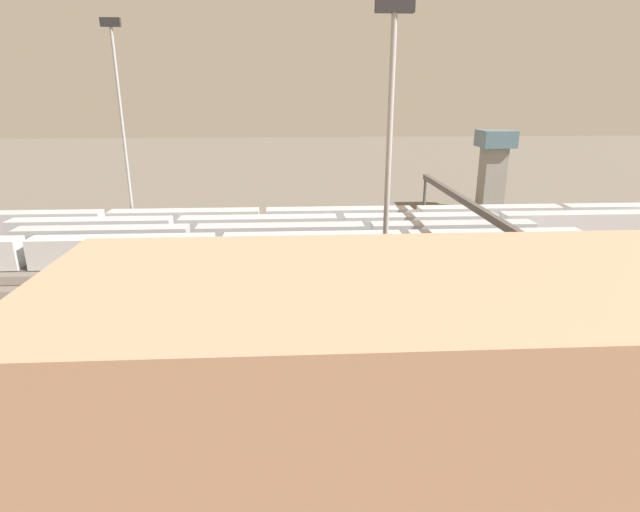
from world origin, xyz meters
TOP-DOWN VIEW (x-y plane):
  - ground_plane at (0.00, 0.00)m, footprint 400.00×400.00m
  - track_bed_0 at (0.00, -17.50)m, footprint 140.00×2.80m
  - track_bed_1 at (0.00, -12.50)m, footprint 140.00×2.80m
  - track_bed_2 at (0.00, -7.50)m, footprint 140.00×2.80m
  - track_bed_3 at (0.00, -2.50)m, footprint 140.00×2.80m
  - track_bed_4 at (0.00, 2.50)m, footprint 140.00×2.80m
  - track_bed_5 at (0.00, 7.50)m, footprint 140.00×2.80m
  - track_bed_6 at (0.00, 12.50)m, footprint 140.00×2.80m
  - track_bed_7 at (0.00, 17.50)m, footprint 140.00×2.80m
  - train_on_track_3 at (12.53, -2.50)m, footprint 95.60×3.00m
  - train_on_track_6 at (-10.11, 12.50)m, footprint 71.40×3.06m
  - train_on_track_7 at (-23.23, 17.50)m, footprint 10.00×3.00m
  - train_on_track_2 at (4.67, -7.50)m, footprint 71.40×3.06m
  - train_on_track_0 at (-4.44, -17.50)m, footprint 119.80×3.00m
  - train_on_track_1 at (-4.06, -12.50)m, footprint 95.60×3.00m
  - light_mast_0 at (28.47, -20.02)m, footprint 2.80×0.70m
  - light_mast_1 at (-4.46, 21.19)m, footprint 2.80×0.70m
  - signal_gantry at (-18.50, 0.00)m, footprint 0.70×40.00m
  - maintenance_shed at (-7.58, 35.53)m, footprint 48.68×16.47m
  - control_tower at (-34.39, -32.10)m, footprint 6.00×6.00m

SIDE VIEW (x-z plane):
  - ground_plane at x=0.00m, z-range 0.00..0.00m
  - track_bed_0 at x=0.00m, z-range 0.00..0.12m
  - track_bed_1 at x=0.00m, z-range 0.00..0.12m
  - track_bed_2 at x=0.00m, z-range 0.00..0.12m
  - track_bed_3 at x=0.00m, z-range 0.00..0.12m
  - track_bed_4 at x=0.00m, z-range 0.00..0.12m
  - track_bed_5 at x=0.00m, z-range 0.00..0.12m
  - track_bed_6 at x=0.00m, z-range 0.00..0.12m
  - track_bed_7 at x=0.00m, z-range 0.00..0.12m
  - train_on_track_2 at x=4.67m, z-range 0.09..3.89m
  - train_on_track_3 at x=12.53m, z-range 0.12..3.92m
  - train_on_track_0 at x=-4.44m, z-range 0.12..3.92m
  - train_on_track_1 at x=-4.06m, z-range 0.12..3.92m
  - train_on_track_7 at x=-23.23m, z-range -0.34..4.66m
  - train_on_track_6 at x=-10.11m, z-range 0.09..5.09m
  - maintenance_shed at x=-7.58m, z-range 0.00..12.08m
  - signal_gantry at x=-18.50m, z-range 3.33..12.13m
  - control_tower at x=-34.39m, z-range 1.19..15.98m
  - light_mast_1 at x=-4.46m, z-range 3.76..31.66m
  - light_mast_0 at x=28.47m, z-range 3.91..35.37m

